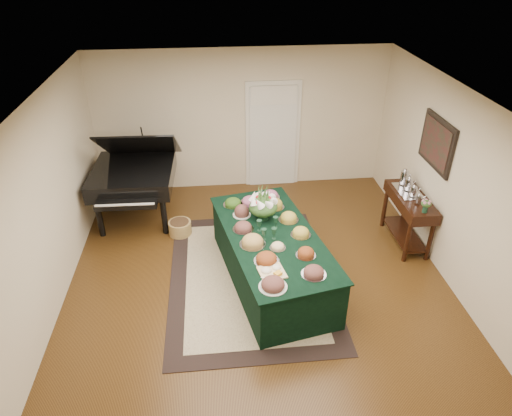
{
  "coord_description": "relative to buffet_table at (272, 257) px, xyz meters",
  "views": [
    {
      "loc": [
        -0.56,
        -5.2,
        4.41
      ],
      "look_at": [
        0.0,
        0.3,
        1.05
      ],
      "focal_mm": 32.0,
      "sensor_mm": 36.0,
      "label": 1
    }
  ],
  "objects": [
    {
      "name": "pink_bouquet",
      "position": [
        2.3,
        0.25,
        0.61
      ],
      "size": [
        0.17,
        0.17,
        0.21
      ],
      "color": "#153522",
      "rests_on": "mahogany_sideboard"
    },
    {
      "name": "wall_painting",
      "position": [
        2.52,
        0.72,
        1.35
      ],
      "size": [
        0.05,
        0.95,
        0.75
      ],
      "color": "black",
      "rests_on": "ground"
    },
    {
      "name": "wicker_basket",
      "position": [
        -1.39,
        1.32,
        -0.28
      ],
      "size": [
        0.38,
        0.38,
        0.24
      ],
      "primitive_type": "cylinder",
      "color": "olive",
      "rests_on": "ground"
    },
    {
      "name": "floral_centerpiece",
      "position": [
        -0.08,
        0.44,
        0.64
      ],
      "size": [
        0.43,
        0.43,
        0.43
      ],
      "color": "#153522",
      "rests_on": "buffet_table"
    },
    {
      "name": "cutting_board",
      "position": [
        -0.12,
        -0.8,
        0.43
      ],
      "size": [
        0.37,
        0.37,
        0.1
      ],
      "color": "tan",
      "rests_on": "buffet_table"
    },
    {
      "name": "tea_service",
      "position": [
        2.3,
        0.84,
        0.58
      ],
      "size": [
        0.34,
        0.74,
        0.3
      ],
      "color": "silver",
      "rests_on": "mahogany_sideboard"
    },
    {
      "name": "buffet_table",
      "position": [
        0.0,
        0.0,
        0.0
      ],
      "size": [
        1.69,
        2.75,
        0.78
      ],
      "color": "black",
      "rests_on": "ground"
    },
    {
      "name": "mahogany_sideboard",
      "position": [
        2.3,
        0.72,
        0.27
      ],
      "size": [
        0.45,
        1.19,
        0.86
      ],
      "color": "black",
      "rests_on": "ground"
    },
    {
      "name": "area_rug",
      "position": [
        -0.31,
        0.08,
        -0.39
      ],
      "size": [
        2.35,
        3.29,
        0.01
      ],
      "color": "black",
      "rests_on": "ground"
    },
    {
      "name": "food_platters",
      "position": [
        -0.05,
        0.06,
        0.44
      ],
      "size": [
        1.2,
        2.45,
        0.14
      ],
      "color": "silver",
      "rests_on": "buffet_table"
    },
    {
      "name": "kitchen_doorway",
      "position": [
        0.4,
        2.98,
        0.63
      ],
      "size": [
        1.05,
        0.07,
        2.1
      ],
      "color": "silver",
      "rests_on": "ground"
    },
    {
      "name": "green_goblets",
      "position": [
        -0.05,
        0.03,
        0.48
      ],
      "size": [
        0.32,
        0.36,
        0.18
      ],
      "color": "#153522",
      "rests_on": "buffet_table"
    },
    {
      "name": "grand_piano",
      "position": [
        -2.14,
        1.96,
        0.44
      ],
      "size": [
        1.51,
        1.69,
        1.69
      ],
      "color": "black",
      "rests_on": "ground"
    },
    {
      "name": "ground",
      "position": [
        -0.2,
        0.01,
        -0.4
      ],
      "size": [
        6.0,
        6.0,
        0.0
      ],
      "primitive_type": "plane",
      "color": "black",
      "rests_on": "ground"
    }
  ]
}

